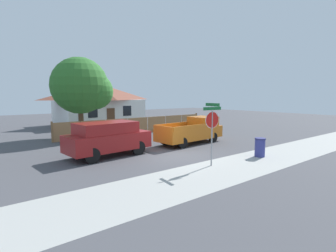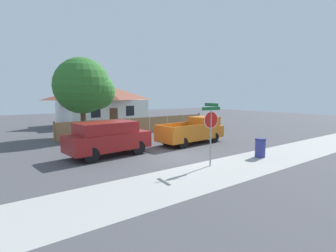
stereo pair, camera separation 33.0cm
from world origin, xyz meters
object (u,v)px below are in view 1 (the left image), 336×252
object	(u,v)px
house	(99,103)
oak_tree	(83,87)
trash_bin	(260,147)
red_suv	(108,138)
orange_pickup	(192,131)
stop_sign	(212,123)

from	to	relation	value
house	oak_tree	size ratio (longest dim) A/B	1.50
house	oak_tree	bearing A→B (deg)	-120.90
house	oak_tree	xyz separation A→B (m)	(-4.77, -7.98, 1.58)
oak_tree	trash_bin	size ratio (longest dim) A/B	6.07
house	trash_bin	xyz separation A→B (m)	(0.29, -20.46, -1.90)
red_suv	orange_pickup	distance (m)	6.42
house	oak_tree	distance (m)	9.43
oak_tree	orange_pickup	world-z (taller)	oak_tree
red_suv	stop_sign	xyz separation A→B (m)	(3.01, -4.89, 1.01)
orange_pickup	stop_sign	xyz separation A→B (m)	(-3.41, -4.91, 1.18)
house	stop_sign	xyz separation A→B (m)	(-3.18, -20.06, -0.38)
trash_bin	oak_tree	bearing A→B (deg)	112.10
house	orange_pickup	size ratio (longest dim) A/B	1.80
red_suv	trash_bin	bearing A→B (deg)	-43.74
house	trash_bin	distance (m)	20.55
house	red_suv	bearing A→B (deg)	-112.21
oak_tree	stop_sign	world-z (taller)	oak_tree
house	stop_sign	size ratio (longest dim) A/B	3.16
oak_tree	stop_sign	size ratio (longest dim) A/B	2.10
house	orange_pickup	xyz separation A→B (m)	(0.22, -15.15, -1.56)
oak_tree	orange_pickup	bearing A→B (deg)	-55.12
house	trash_bin	size ratio (longest dim) A/B	9.11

